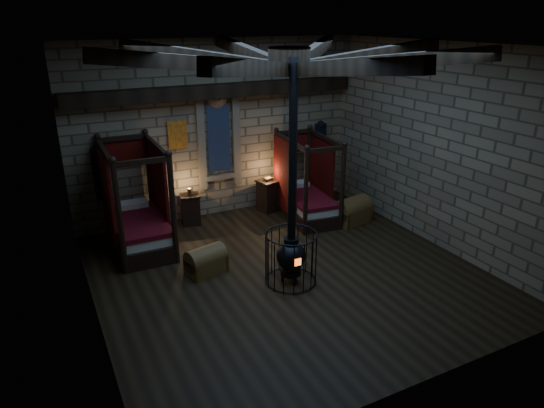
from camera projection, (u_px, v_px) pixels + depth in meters
name	position (u px, v px, depth m)	size (l,w,h in m)	color
room	(286.00, 73.00, 8.13)	(7.02, 7.02, 4.29)	black
bed_left	(138.00, 222.00, 10.30)	(1.16, 2.15, 2.22)	black
bed_right	(306.00, 198.00, 11.86)	(1.21, 2.01, 2.00)	black
trunk_left	(206.00, 261.00, 9.32)	(0.84, 0.64, 0.55)	brown
trunk_right	(352.00, 211.00, 11.58)	(0.98, 0.74, 0.65)	brown
nightstand_left	(191.00, 209.00, 11.48)	(0.53, 0.52, 0.89)	black
nightstand_right	(268.00, 195.00, 12.25)	(0.60, 0.58, 0.88)	black
stove	(291.00, 253.00, 8.86)	(0.96, 0.96, 4.05)	black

